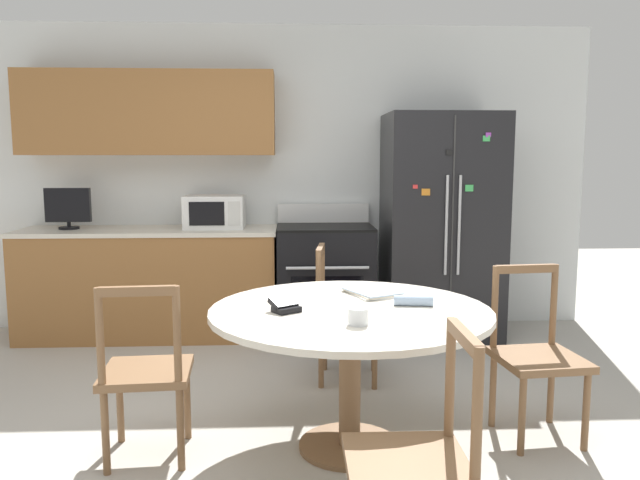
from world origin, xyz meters
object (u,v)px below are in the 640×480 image
Objects in this scene: candle_glass at (359,317)px; dining_chair_near at (416,462)px; dining_chair_far at (345,316)px; microwave at (215,212)px; dining_chair_left at (147,374)px; refrigerator at (441,226)px; oven_range at (325,279)px; wallet at (285,306)px; countertop_tv at (68,207)px; dining_chair_right at (537,357)px.

dining_chair_near is at bearing -79.83° from candle_glass.
dining_chair_far is 9.61× the size of candle_glass.
candle_glass is (0.92, -2.47, -0.27)m from microwave.
refrigerator is at bearing 43.09° from dining_chair_left.
refrigerator reaches higher than dining_chair_near.
dining_chair_near is (0.14, -3.09, -0.03)m from oven_range.
refrigerator is 1.88m from microwave.
dining_chair_near is at bearing -64.43° from wallet.
oven_range is at bearing 177.86° from refrigerator.
countertop_tv is 0.40× the size of dining_chair_near.
refrigerator is 1.46m from dining_chair_far.
dining_chair_right is 5.24× the size of wallet.
oven_range is 1.08m from dining_chair_far.
dining_chair_far is at bearing 40.95° from dining_chair_left.
dining_chair_right is 1.38m from wallet.
wallet is at bearing -121.32° from refrigerator.
wallet is at bearing 0.57° from dining_chair_right.
wallet is at bearing -3.27° from dining_chair_left.
oven_range is (-0.96, 0.04, -0.45)m from refrigerator.
countertop_tv is 0.40× the size of dining_chair_far.
countertop_tv is at bearing 179.13° from oven_range.
candle_glass is (-0.13, 0.70, 0.33)m from dining_chair_near.
countertop_tv is at bearing 178.73° from refrigerator.
refrigerator is at bearing -1.27° from countertop_tv.
microwave is 0.54× the size of dining_chair_left.
dining_chair_near is at bearing -54.45° from countertop_tv.
dining_chair_near is 0.78m from candle_glass.
oven_range is 6.28× the size of wallet.
dining_chair_left is (-1.06, -1.06, 0.00)m from dining_chair_far.
dining_chair_far is (2.16, -1.11, -0.64)m from countertop_tv.
dining_chair_far reaches higher than candle_glass.
dining_chair_near is at bearing 8.92° from dining_chair_far.
microwave reaches higher than dining_chair_left.
wallet is (-0.39, -1.05, 0.33)m from dining_chair_far.
candle_glass is (-0.95, -2.36, -0.15)m from refrigerator.
dining_chair_far is 1.31m from dining_chair_right.
dining_chair_near is (1.05, -3.16, -0.60)m from microwave.
dining_chair_far is at bearing -130.50° from refrigerator.
countertop_tv is (-2.09, 0.03, 0.61)m from oven_range.
dining_chair_right is 2.01m from dining_chair_left.
oven_range is 11.51× the size of candle_glass.
microwave is 1.63m from dining_chair_far.
candle_glass is at bearing 4.54° from dining_chair_far.
countertop_tv reaches higher than dining_chair_near.
dining_chair_right and dining_chair_left have the same top height.
microwave is at bearing 175.41° from oven_range.
microwave is at bearing 18.80° from dining_chair_near.
microwave is at bearing 83.73° from dining_chair_left.
wallet is (0.68, 0.01, 0.33)m from dining_chair_left.
oven_range is 3.09m from dining_chair_near.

